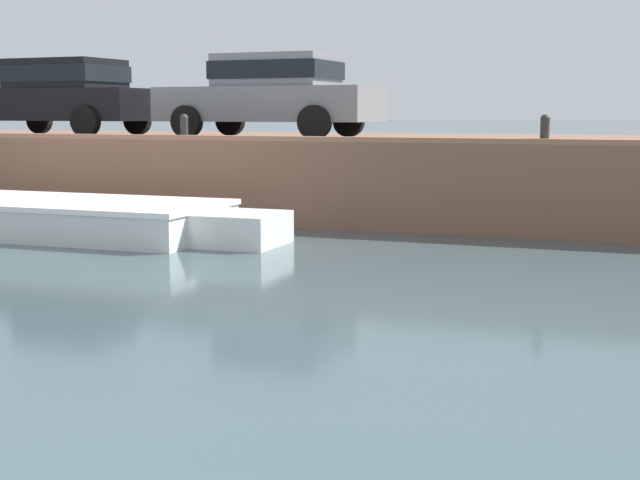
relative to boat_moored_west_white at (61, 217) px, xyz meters
The scene contains 8 objects.
ground_plane 7.78m from the boat_moored_west_white, 34.34° to the right, with size 400.00×400.00×0.00m, color #3D5156.
far_quay_wall 8.17m from the boat_moored_west_white, 38.10° to the left, with size 60.00×6.00×1.43m, color brown.
far_wall_coping 6.88m from the boat_moored_west_white, 18.55° to the left, with size 60.00×0.24×0.08m, color #9F6C52.
boat_moored_west_white is the anchor object (origin of this frame).
car_leftmost_black 5.31m from the boat_moored_west_white, 125.18° to the left, with size 4.21×2.06×1.54m.
car_left_inner_grey 4.87m from the boat_moored_west_white, 64.89° to the left, with size 4.21×2.00×1.54m.
mooring_bollard_west 2.84m from the boat_moored_west_white, 67.25° to the left, with size 0.15×0.15×0.44m.
mooring_bollard_mid 7.60m from the boat_moored_west_white, 17.80° to the left, with size 0.15×0.15×0.44m.
Camera 1 is at (2.21, -0.77, 1.92)m, focal length 50.00 mm.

